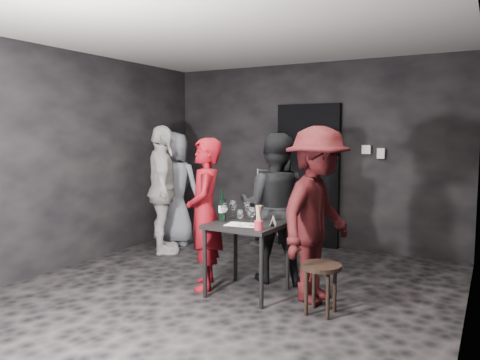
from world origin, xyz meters
The scene contains 26 objects.
floor centered at (0.00, 0.00, 0.00)m, with size 4.50×5.00×0.02m, color black.
ceiling centered at (0.00, 0.00, 2.70)m, with size 4.50×5.00×0.02m, color silver.
wall_back centered at (0.00, 2.50, 1.35)m, with size 4.50×0.04×2.70m, color black.
wall_left centered at (-2.25, 0.00, 1.35)m, with size 0.04×5.00×2.70m, color black.
wall_right centered at (2.25, 0.00, 1.35)m, with size 0.04×5.00×2.70m, color black.
doorway centered at (0.00, 2.44, 1.05)m, with size 0.95×0.10×2.10m, color black.
wallbox_upper centered at (0.85, 2.45, 1.45)m, with size 0.12×0.06×0.12m, color #B7B7B2.
wallbox_lower centered at (1.05, 2.45, 1.40)m, with size 0.10×0.06×0.14m, color #B7B7B2.
hand_truck centered at (-0.57, 2.22, 0.21)m, with size 0.38×0.33×1.14m.
tasting_table centered at (0.20, 0.12, 0.65)m, with size 0.72×0.72×0.75m.
stool centered at (1.06, -0.04, 0.38)m, with size 0.38×0.38×0.47m.
server_red centered at (-0.29, 0.08, 0.88)m, with size 0.64×0.42×1.76m, color maroon.
woman_black centered at (0.26, 0.66, 0.94)m, with size 0.91×0.50×1.88m, color black.
man_maroon centered at (0.91, 0.27, 1.02)m, with size 1.31×0.61×2.03m, color #350C0E.
bystander_cream centered at (-1.61, 1.04, 1.06)m, with size 1.24×0.59×2.12m, color silver.
bystander_grey centered at (-1.81, 1.57, 0.96)m, with size 0.94×0.51×1.92m, color gray.
tasting_mat centered at (0.21, 0.00, 0.75)m, with size 0.32×0.21×0.00m, color white.
wine_glass_a centered at (-0.05, 0.07, 0.85)m, with size 0.08×0.08×0.21m, color white, non-canonical shape.
wine_glass_b centered at (-0.03, 0.24, 0.86)m, with size 0.08×0.08×0.22m, color white, non-canonical shape.
wine_glass_c centered at (0.10, 0.32, 0.85)m, with size 0.08×0.08×0.20m, color white, non-canonical shape.
wine_glass_d centered at (0.22, -0.07, 0.84)m, with size 0.07×0.07×0.18m, color white, non-canonical shape.
wine_glass_e centered at (0.32, -0.02, 0.85)m, with size 0.08×0.08×0.21m, color white, non-canonical shape.
wine_glass_f centered at (0.30, 0.16, 0.85)m, with size 0.08×0.08×0.20m, color white, non-canonical shape.
wine_bottle centered at (-0.09, 0.11, 0.87)m, with size 0.08×0.08×0.32m.
breadstick_cup centered at (0.46, -0.15, 0.87)m, with size 0.08×0.08×0.26m.
reserved_card centered at (0.48, 0.12, 0.80)m, with size 0.07×0.12×0.09m, color white, non-canonical shape.
Camera 1 is at (2.42, -4.10, 1.67)m, focal length 35.00 mm.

